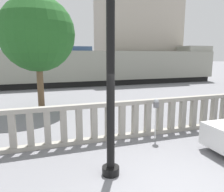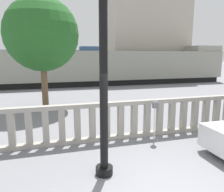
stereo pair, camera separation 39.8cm
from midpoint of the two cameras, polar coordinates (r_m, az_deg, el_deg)
The scene contains 7 objects.
balustrade at distance 7.72m, azimuth 1.12°, elevation -6.29°, with size 12.08×0.24×1.34m.
lamppost at distance 4.98m, azimuth -2.70°, elevation 9.86°, with size 0.43×0.43×5.38m.
parking_meter at distance 7.59m, azimuth 9.97°, elevation -2.63°, with size 0.19×0.19×1.46m.
train_near at distance 21.81m, azimuth -3.75°, elevation 7.52°, with size 25.68×2.77×3.91m.
train_far at distance 35.05m, azimuth -22.91°, elevation 8.18°, with size 21.22×2.64×4.25m.
building_block at distance 28.56m, azimuth 6.04°, elevation 17.26°, with size 9.43×6.23×12.49m.
tree_left at distance 12.69m, azimuth -19.82°, elevation 14.93°, with size 3.97×3.97×6.00m.
Camera 1 is at (-2.69, -3.55, 2.92)m, focal length 35.00 mm.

